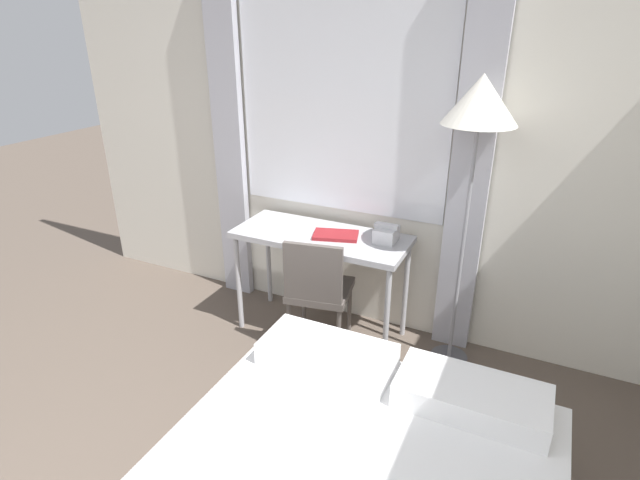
{
  "coord_description": "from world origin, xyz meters",
  "views": [
    {
      "loc": [
        1.07,
        -0.18,
        2.08
      ],
      "look_at": [
        -0.07,
        2.21,
        0.92
      ],
      "focal_mm": 28.0,
      "sensor_mm": 36.0,
      "label": 1
    }
  ],
  "objects_px": {
    "telephone": "(386,234)",
    "desk_chair": "(318,287)",
    "desk": "(321,244)",
    "book": "(336,235)",
    "standing_lamp": "(479,114)"
  },
  "relations": [
    {
      "from": "desk_chair",
      "to": "telephone",
      "type": "relative_size",
      "value": 5.05
    },
    {
      "from": "desk",
      "to": "desk_chair",
      "type": "height_order",
      "value": "desk_chair"
    },
    {
      "from": "standing_lamp",
      "to": "telephone",
      "type": "xyz_separation_m",
      "value": [
        -0.49,
        0.02,
        -0.8
      ]
    },
    {
      "from": "desk_chair",
      "to": "book",
      "type": "relative_size",
      "value": 2.5
    },
    {
      "from": "desk",
      "to": "telephone",
      "type": "relative_size",
      "value": 7.22
    },
    {
      "from": "desk_chair",
      "to": "telephone",
      "type": "xyz_separation_m",
      "value": [
        0.36,
        0.27,
        0.34
      ]
    },
    {
      "from": "telephone",
      "to": "book",
      "type": "bearing_deg",
      "value": -166.89
    },
    {
      "from": "telephone",
      "to": "book",
      "type": "height_order",
      "value": "telephone"
    },
    {
      "from": "desk",
      "to": "book",
      "type": "bearing_deg",
      "value": 0.42
    },
    {
      "from": "book",
      "to": "standing_lamp",
      "type": "bearing_deg",
      "value": 3.6
    },
    {
      "from": "telephone",
      "to": "desk_chair",
      "type": "bearing_deg",
      "value": -143.01
    },
    {
      "from": "standing_lamp",
      "to": "telephone",
      "type": "bearing_deg",
      "value": 177.16
    },
    {
      "from": "desk",
      "to": "book",
      "type": "distance_m",
      "value": 0.14
    },
    {
      "from": "telephone",
      "to": "book",
      "type": "distance_m",
      "value": 0.34
    },
    {
      "from": "desk",
      "to": "telephone",
      "type": "xyz_separation_m",
      "value": [
        0.43,
        0.08,
        0.13
      ]
    }
  ]
}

